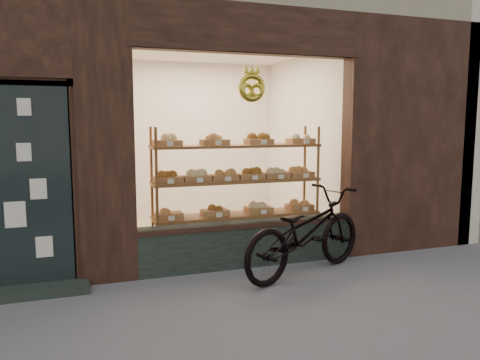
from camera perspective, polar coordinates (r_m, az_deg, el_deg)
name	(u,v)px	position (r m, az deg, el deg)	size (l,w,h in m)	color
ground	(288,350)	(3.89, 5.84, -19.87)	(90.00, 90.00, 0.00)	#606062
display_shelf	(237,190)	(6.07, -0.36, -1.28)	(2.20, 0.45, 1.70)	brown
bicycle	(305,232)	(5.47, 7.94, -6.32)	(0.66, 1.89, 0.99)	black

